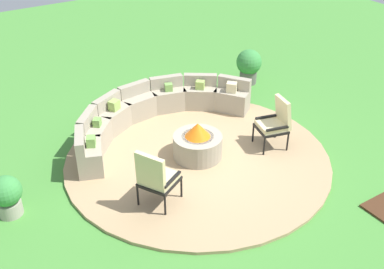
{
  "coord_description": "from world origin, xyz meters",
  "views": [
    {
      "loc": [
        -4.22,
        -6.34,
        5.22
      ],
      "look_at": [
        0.0,
        0.2,
        0.45
      ],
      "focal_mm": 43.92,
      "sensor_mm": 36.0,
      "label": 1
    }
  ],
  "objects_px": {
    "fire_pit": "(198,144)",
    "lounge_chair_front_right": "(276,122)",
    "potted_plant_0": "(249,65)",
    "curved_stone_bench": "(151,112)",
    "potted_plant_2": "(249,68)",
    "potted_plant_1": "(7,195)",
    "lounge_chair_front_left": "(156,177)"
  },
  "relations": [
    {
      "from": "fire_pit",
      "to": "lounge_chair_front_right",
      "type": "distance_m",
      "value": 1.61
    },
    {
      "from": "potted_plant_0",
      "to": "fire_pit",
      "type": "bearing_deg",
      "value": -143.83
    },
    {
      "from": "curved_stone_bench",
      "to": "potted_plant_2",
      "type": "distance_m",
      "value": 3.39
    },
    {
      "from": "fire_pit",
      "to": "curved_stone_bench",
      "type": "height_order",
      "value": "curved_stone_bench"
    },
    {
      "from": "fire_pit",
      "to": "potted_plant_1",
      "type": "bearing_deg",
      "value": 174.72
    },
    {
      "from": "lounge_chair_front_left",
      "to": "potted_plant_1",
      "type": "bearing_deg",
      "value": -146.88
    },
    {
      "from": "lounge_chair_front_right",
      "to": "potted_plant_2",
      "type": "xyz_separation_m",
      "value": [
        1.62,
        2.84,
        -0.27
      ]
    },
    {
      "from": "lounge_chair_front_left",
      "to": "potted_plant_2",
      "type": "relative_size",
      "value": 1.74
    },
    {
      "from": "curved_stone_bench",
      "to": "lounge_chair_front_right",
      "type": "distance_m",
      "value": 2.66
    },
    {
      "from": "lounge_chair_front_right",
      "to": "lounge_chair_front_left",
      "type": "bearing_deg",
      "value": 110.9
    },
    {
      "from": "curved_stone_bench",
      "to": "potted_plant_0",
      "type": "xyz_separation_m",
      "value": [
        3.19,
        0.66,
        0.12
      ]
    },
    {
      "from": "potted_plant_0",
      "to": "potted_plant_1",
      "type": "bearing_deg",
      "value": -163.89
    },
    {
      "from": "potted_plant_1",
      "to": "potted_plant_0",
      "type": "bearing_deg",
      "value": 16.11
    },
    {
      "from": "fire_pit",
      "to": "potted_plant_0",
      "type": "height_order",
      "value": "potted_plant_0"
    },
    {
      "from": "fire_pit",
      "to": "potted_plant_1",
      "type": "relative_size",
      "value": 1.29
    },
    {
      "from": "lounge_chair_front_left",
      "to": "potted_plant_0",
      "type": "relative_size",
      "value": 1.23
    },
    {
      "from": "curved_stone_bench",
      "to": "potted_plant_2",
      "type": "height_order",
      "value": "curved_stone_bench"
    },
    {
      "from": "lounge_chair_front_right",
      "to": "potted_plant_1",
      "type": "distance_m",
      "value": 5.09
    },
    {
      "from": "potted_plant_0",
      "to": "potted_plant_1",
      "type": "xyz_separation_m",
      "value": [
        -6.53,
        -1.89,
        -0.09
      ]
    },
    {
      "from": "fire_pit",
      "to": "potted_plant_0",
      "type": "bearing_deg",
      "value": 36.17
    },
    {
      "from": "lounge_chair_front_left",
      "to": "potted_plant_0",
      "type": "bearing_deg",
      "value": 96.17
    },
    {
      "from": "potted_plant_0",
      "to": "potted_plant_2",
      "type": "height_order",
      "value": "potted_plant_0"
    },
    {
      "from": "lounge_chair_front_right",
      "to": "potted_plant_0",
      "type": "bearing_deg",
      "value": -14.76
    },
    {
      "from": "potted_plant_0",
      "to": "potted_plant_1",
      "type": "relative_size",
      "value": 1.21
    },
    {
      "from": "curved_stone_bench",
      "to": "lounge_chair_front_left",
      "type": "height_order",
      "value": "lounge_chair_front_left"
    },
    {
      "from": "curved_stone_bench",
      "to": "potted_plant_1",
      "type": "xyz_separation_m",
      "value": [
        -3.34,
        -1.23,
        0.03
      ]
    },
    {
      "from": "fire_pit",
      "to": "potted_plant_2",
      "type": "xyz_separation_m",
      "value": [
        3.13,
        2.34,
        -0.01
      ]
    },
    {
      "from": "fire_pit",
      "to": "potted_plant_2",
      "type": "bearing_deg",
      "value": 36.78
    },
    {
      "from": "fire_pit",
      "to": "curved_stone_bench",
      "type": "xyz_separation_m",
      "value": [
        -0.17,
        1.55,
        0.03
      ]
    },
    {
      "from": "fire_pit",
      "to": "curved_stone_bench",
      "type": "distance_m",
      "value": 1.56
    },
    {
      "from": "curved_stone_bench",
      "to": "potted_plant_0",
      "type": "distance_m",
      "value": 3.26
    },
    {
      "from": "potted_plant_0",
      "to": "curved_stone_bench",
      "type": "bearing_deg",
      "value": -168.33
    }
  ]
}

